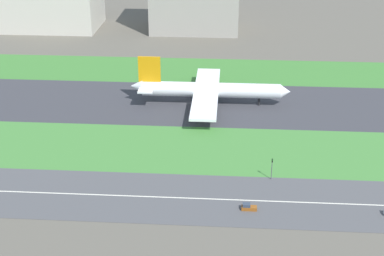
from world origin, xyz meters
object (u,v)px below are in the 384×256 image
object	(u,v)px
traffic_light	(272,167)
fuel_tank_west	(173,1)
terminal_building	(52,1)
car_1	(248,207)
airliner	(207,90)

from	to	relation	value
traffic_light	fuel_tank_west	xyz separation A→B (m)	(-52.94, 219.01, 2.59)
terminal_building	car_1	bearing A→B (deg)	-59.62
fuel_tank_west	traffic_light	bearing A→B (deg)	-76.41
car_1	terminal_building	size ratio (longest dim) A/B	0.08
airliner	traffic_light	xyz separation A→B (m)	(23.01, -60.01, -1.94)
car_1	traffic_light	distance (m)	19.78
airliner	fuel_tank_west	size ratio (longest dim) A/B	3.49
terminal_building	fuel_tank_west	size ratio (longest dim) A/B	2.95
traffic_light	airliner	bearing A→B (deg)	110.98
car_1	traffic_light	world-z (taller)	traffic_light
traffic_light	terminal_building	xyz separation A→B (m)	(-120.05, 174.01, 11.17)
traffic_light	fuel_tank_west	bearing A→B (deg)	103.59
traffic_light	terminal_building	bearing A→B (deg)	124.60
airliner	traffic_light	world-z (taller)	airliner
car_1	fuel_tank_west	world-z (taller)	fuel_tank_west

